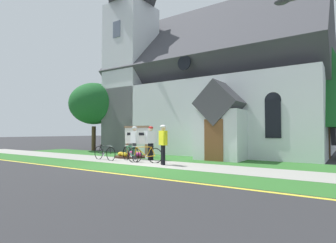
# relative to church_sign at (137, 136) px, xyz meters

# --- Properties ---
(ground) EXTENTS (140.00, 140.00, 0.00)m
(ground) POSITION_rel_church_sign_xyz_m (2.75, 0.59, -1.21)
(ground) COLOR #2B2B2D
(sidewalk_slab) EXTENTS (32.00, 2.25, 0.01)m
(sidewalk_slab) POSITION_rel_church_sign_xyz_m (2.11, -2.01, -1.20)
(sidewalk_slab) COLOR #99968E
(sidewalk_slab) RESTS_ON ground
(grass_verge) EXTENTS (32.00, 1.96, 0.01)m
(grass_verge) POSITION_rel_church_sign_xyz_m (2.11, -4.11, -1.20)
(grass_verge) COLOR #2D6628
(grass_verge) RESTS_ON ground
(church_lawn) EXTENTS (24.00, 2.85, 0.01)m
(church_lawn) POSITION_rel_church_sign_xyz_m (2.11, 0.55, -1.20)
(church_lawn) COLOR #2D6628
(church_lawn) RESTS_ON ground
(curb_paint_stripe) EXTENTS (28.00, 0.16, 0.01)m
(curb_paint_stripe) POSITION_rel_church_sign_xyz_m (2.11, -5.24, -1.20)
(curb_paint_stripe) COLOR yellow
(curb_paint_stripe) RESTS_ON ground
(church_building) EXTENTS (15.11, 12.51, 12.90)m
(church_building) POSITION_rel_church_sign_xyz_m (1.71, 7.00, 3.34)
(church_building) COLOR silver
(church_building) RESTS_ON ground
(church_sign) EXTENTS (1.92, 0.17, 1.81)m
(church_sign) POSITION_rel_church_sign_xyz_m (0.00, 0.00, 0.00)
(church_sign) COLOR #7F6047
(church_sign) RESTS_ON ground
(flower_bed) EXTENTS (1.81, 1.81, 0.34)m
(flower_bed) POSITION_rel_church_sign_xyz_m (0.03, -0.54, -1.10)
(flower_bed) COLOR #382319
(flower_bed) RESTS_ON ground
(bicycle_silver) EXTENTS (1.77, 0.24, 0.81)m
(bicycle_silver) POSITION_rel_church_sign_xyz_m (-0.22, -2.28, -0.83)
(bicycle_silver) COLOR black
(bicycle_silver) RESTS_ON ground
(bicycle_green) EXTENTS (1.60, 0.70, 0.82)m
(bicycle_green) POSITION_rel_church_sign_xyz_m (2.33, -2.10, -0.83)
(bicycle_green) COLOR black
(bicycle_green) RESTS_ON ground
(bicycle_blue) EXTENTS (1.65, 0.70, 0.80)m
(bicycle_blue) POSITION_rel_church_sign_xyz_m (1.26, -1.91, -0.84)
(bicycle_blue) COLOR black
(bicycle_blue) RESTS_ON ground
(cyclist_in_white_jersey) EXTENTS (0.57, 0.55, 1.77)m
(cyclist_in_white_jersey) POSITION_rel_church_sign_xyz_m (3.54, -2.34, -0.15)
(cyclist_in_white_jersey) COLOR black
(cyclist_in_white_jersey) RESTS_ON ground
(cyclist_in_green_jersey) EXTENTS (0.39, 0.69, 1.75)m
(cyclist_in_green_jersey) POSITION_rel_church_sign_xyz_m (1.85, -1.04, -0.17)
(cyclist_in_green_jersey) COLOR black
(cyclist_in_green_jersey) RESTS_ON ground
(cyclist_in_yellow_jersey) EXTENTS (0.64, 0.43, 1.75)m
(cyclist_in_yellow_jersey) POSITION_rel_church_sign_xyz_m (0.93, -1.24, -0.17)
(cyclist_in_yellow_jersey) COLOR #2D2D33
(cyclist_in_yellow_jersey) RESTS_ON ground
(roadside_conifer) EXTENTS (4.32, 4.32, 6.91)m
(roadside_conifer) POSITION_rel_church_sign_xyz_m (9.34, 4.98, 3.09)
(roadside_conifer) COLOR #4C3823
(roadside_conifer) RESTS_ON ground
(yard_deciduous_tree) EXTENTS (3.82, 3.82, 5.29)m
(yard_deciduous_tree) POSITION_rel_church_sign_xyz_m (-6.27, 2.19, 2.45)
(yard_deciduous_tree) COLOR #4C3823
(yard_deciduous_tree) RESTS_ON ground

